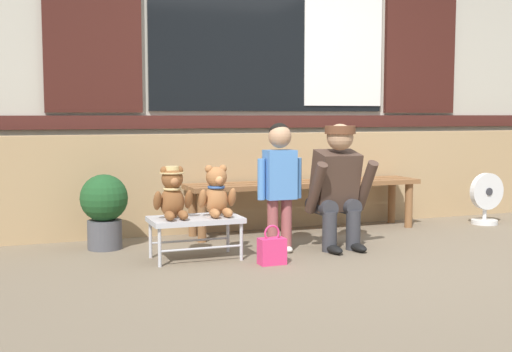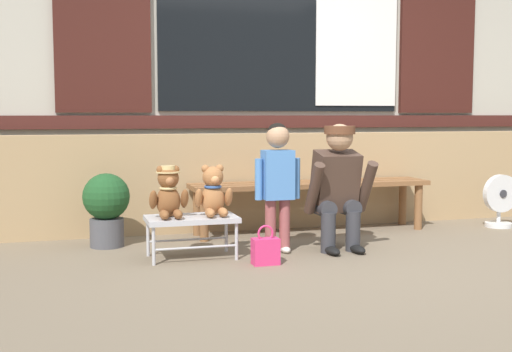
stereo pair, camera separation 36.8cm
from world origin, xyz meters
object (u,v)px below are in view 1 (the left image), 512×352
Objects in this scene: adult_crouching at (338,186)px; handbag_on_ground at (272,250)px; small_display_bench at (195,222)px; child_standing at (280,173)px; teddy_bear_plain at (217,193)px; wooden_bench_long at (305,189)px; teddy_bear_with_hat at (173,194)px; potted_plant at (104,207)px; floor_fan at (486,199)px.

handbag_on_ground is at bearing -154.90° from adult_crouching.
small_display_bench is at bearing 178.92° from adult_crouching.
teddy_bear_plain is at bearing 179.53° from child_standing.
wooden_bench_long is 1.53m from teddy_bear_with_hat.
child_standing is 1.68× the size of potted_plant.
adult_crouching reaches higher than potted_plant.
small_display_bench is 0.67× the size of adult_crouching.
child_standing is at bearing -168.32° from floor_fan.
handbag_on_ground is 2.61m from floor_fan.
potted_plant is (-1.19, 0.59, -0.27)m from child_standing.
wooden_bench_long is 3.28× the size of small_display_bench.
teddy_bear_with_hat is at bearing 150.90° from handbag_on_ground.
child_standing is 2.35m from floor_fan.
child_standing reaches higher than wooden_bench_long.
child_standing is (0.64, -0.00, 0.33)m from small_display_bench.
small_display_bench is 0.81m from potted_plant.
teddy_bear_plain reaches higher than handbag_on_ground.
potted_plant is at bearing 178.04° from floor_fan.
handbag_on_ground is 0.57× the size of floor_fan.
child_standing is 0.48m from adult_crouching.
wooden_bench_long is 2.19× the size of child_standing.
small_display_bench is at bearing -179.49° from teddy_bear_plain.
adult_crouching is at bearing -1.08° from small_display_bench.
child_standing is at bearing -0.23° from small_display_bench.
child_standing is (0.48, -0.00, 0.13)m from teddy_bear_plain.
teddy_bear_with_hat is 3.13m from floor_fan.
teddy_bear_with_hat reaches higher than handbag_on_ground.
teddy_bear_plain is 0.38× the size of child_standing.
teddy_bear_with_hat reaches higher than potted_plant.
floor_fan is at bearing 11.68° from child_standing.
teddy_bear_plain is (0.32, -0.00, -0.01)m from teddy_bear_with_hat.
child_standing reaches higher than adult_crouching.
potted_plant is at bearing 133.13° from small_display_bench.
teddy_bear_with_hat is 0.64× the size of potted_plant.
small_display_bench is 1.13m from adult_crouching.
adult_crouching is 1.98× the size of floor_fan.
teddy_bear_plain is 0.76× the size of floor_fan.
potted_plant is at bearing 153.67° from child_standing.
potted_plant reaches higher than wooden_bench_long.
teddy_bear_with_hat is 0.38× the size of adult_crouching.
teddy_bear_with_hat is at bearing 179.87° from teddy_bear_plain.
floor_fan is at bearing 8.61° from teddy_bear_with_hat.
teddy_bear_plain is 1.34× the size of handbag_on_ground.
child_standing is at bearing -126.86° from wooden_bench_long.
small_display_bench is at bearing -0.77° from teddy_bear_with_hat.
wooden_bench_long is 5.78× the size of teddy_bear_with_hat.
teddy_bear_with_hat is at bearing -56.31° from potted_plant.
teddy_bear_with_hat is 1.00× the size of teddy_bear_plain.
handbag_on_ground is (-0.67, -0.31, -0.38)m from adult_crouching.
wooden_bench_long is 0.75m from adult_crouching.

